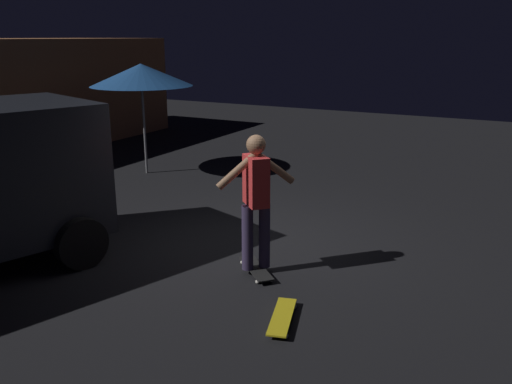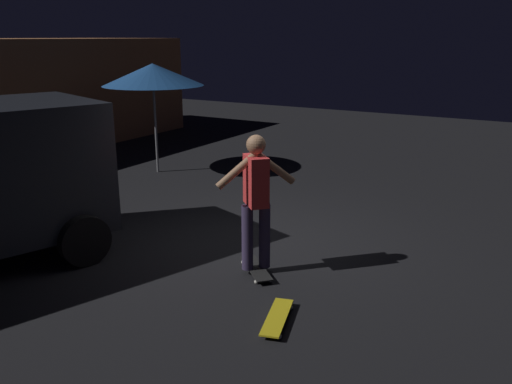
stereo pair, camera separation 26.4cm
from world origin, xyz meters
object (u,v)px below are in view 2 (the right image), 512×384
(skateboard_ridden, at_px, (256,269))
(skateboard_spare, at_px, (277,317))
(patio_umbrella, at_px, (153,75))
(skater, at_px, (256,193))

(skateboard_ridden, relative_size, skateboard_spare, 0.88)
(patio_umbrella, xyz_separation_m, skateboard_ridden, (-3.37, -4.45, -2.02))
(patio_umbrella, distance_m, skateboard_ridden, 5.94)
(patio_umbrella, height_order, skateboard_spare, patio_umbrella)
(patio_umbrella, relative_size, skateboard_spare, 2.86)
(skateboard_spare, height_order, skater, skater)
(skateboard_ridden, bearing_deg, skater, 0.00)
(skateboard_spare, xyz_separation_m, skater, (0.93, 0.80, 0.98))
(patio_umbrella, xyz_separation_m, skater, (-3.37, -4.45, -1.04))
(patio_umbrella, bearing_deg, skater, -127.10)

